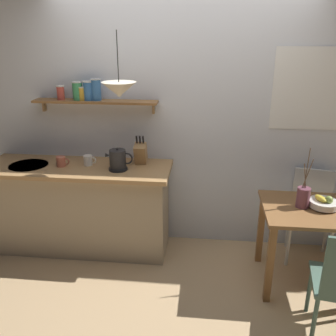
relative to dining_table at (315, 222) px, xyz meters
The scene contains 13 objects.
ground_plane 1.35m from the dining_table, behind, with size 14.00×14.00×0.00m, color tan.
back_wall 1.42m from the dining_table, 145.27° to the left, with size 6.80×0.11×2.70m.
kitchen_counter 2.24m from the dining_table, behind, with size 1.83×0.63×0.92m.
wall_shelf 2.36m from the dining_table, 165.67° to the left, with size 1.21×0.20×0.34m.
dining_table is the anchor object (origin of this frame).
dining_chair_far 0.48m from the dining_table, 78.96° to the left, with size 0.49×0.48×0.89m.
fruit_bowl 0.18m from the dining_table, 21.16° to the left, with size 0.25×0.25×0.12m.
twig_vase 0.26m from the dining_table, behind, with size 0.11×0.11×0.53m.
electric_kettle 1.84m from the dining_table, behind, with size 0.26×0.18×0.22m.
knife_block 1.71m from the dining_table, 163.54° to the left, with size 0.11×0.17×0.29m.
coffee_mug_by_sink 2.40m from the dining_table, behind, with size 0.13×0.09×0.10m.
coffee_mug_spare 2.16m from the dining_table, 169.66° to the left, with size 0.13×0.08×0.10m.
pendant_lamp 2.03m from the dining_table, behind, with size 0.30×0.30×0.54m.
Camera 1 is at (0.25, -2.99, 2.17)m, focal length 39.77 mm.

